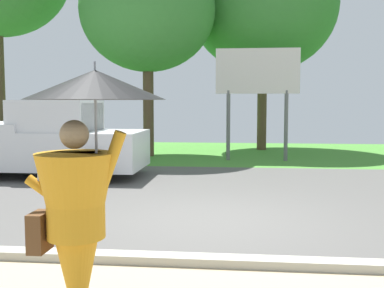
{
  "coord_description": "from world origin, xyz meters",
  "views": [
    {
      "loc": [
        0.47,
        -7.13,
        1.83
      ],
      "look_at": [
        -0.39,
        1.0,
        1.1
      ],
      "focal_mm": 43.81,
      "sensor_mm": 36.0,
      "label": 1
    }
  ],
  "objects_px": {
    "roadside_billboard": "(258,79)",
    "tree_center_back": "(148,10)",
    "tree_right_far": "(263,6)",
    "monk_pedestrian": "(81,196)",
    "pickup_truck": "(40,141)"
  },
  "relations": [
    {
      "from": "monk_pedestrian",
      "to": "roadside_billboard",
      "type": "distance_m",
      "value": 11.65
    },
    {
      "from": "monk_pedestrian",
      "to": "tree_right_far",
      "type": "height_order",
      "value": "tree_right_far"
    },
    {
      "from": "tree_center_back",
      "to": "tree_right_far",
      "type": "distance_m",
      "value": 4.73
    },
    {
      "from": "monk_pedestrian",
      "to": "tree_right_far",
      "type": "bearing_deg",
      "value": 72.2
    },
    {
      "from": "monk_pedestrian",
      "to": "tree_right_far",
      "type": "distance_m",
      "value": 15.64
    },
    {
      "from": "tree_center_back",
      "to": "tree_right_far",
      "type": "bearing_deg",
      "value": 33.14
    },
    {
      "from": "monk_pedestrian",
      "to": "pickup_truck",
      "type": "relative_size",
      "value": 0.41
    },
    {
      "from": "tree_right_far",
      "to": "tree_center_back",
      "type": "bearing_deg",
      "value": -146.86
    },
    {
      "from": "roadside_billboard",
      "to": "monk_pedestrian",
      "type": "bearing_deg",
      "value": -98.41
    },
    {
      "from": "monk_pedestrian",
      "to": "roadside_billboard",
      "type": "xyz_separation_m",
      "value": [
        1.69,
        11.44,
        1.43
      ]
    },
    {
      "from": "tree_center_back",
      "to": "pickup_truck",
      "type": "bearing_deg",
      "value": -111.05
    },
    {
      "from": "roadside_billboard",
      "to": "tree_center_back",
      "type": "xyz_separation_m",
      "value": [
        -3.64,
        0.89,
        2.34
      ]
    },
    {
      "from": "monk_pedestrian",
      "to": "roadside_billboard",
      "type": "relative_size",
      "value": 0.61
    },
    {
      "from": "pickup_truck",
      "to": "tree_center_back",
      "type": "height_order",
      "value": "tree_center_back"
    },
    {
      "from": "roadside_billboard",
      "to": "tree_right_far",
      "type": "distance_m",
      "value": 4.53
    }
  ]
}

